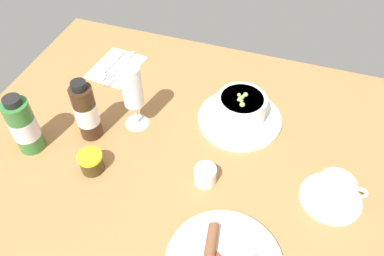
% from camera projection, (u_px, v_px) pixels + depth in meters
% --- Properties ---
extents(ground_plane, '(1.10, 0.84, 0.03)m').
position_uv_depth(ground_plane, '(187.00, 150.00, 0.94)').
color(ground_plane, '#9E6B3D').
extents(porridge_bowl, '(0.21, 0.21, 0.09)m').
position_uv_depth(porridge_bowl, '(241.00, 111.00, 0.96)').
color(porridge_bowl, white).
rests_on(porridge_bowl, ground_plane).
extents(cutlery_setting, '(0.14, 0.17, 0.01)m').
position_uv_depth(cutlery_setting, '(115.00, 68.00, 1.13)').
color(cutlery_setting, white).
rests_on(cutlery_setting, ground_plane).
extents(coffee_cup, '(0.13, 0.13, 0.06)m').
position_uv_depth(coffee_cup, '(334.00, 192.00, 0.81)').
color(coffee_cup, white).
rests_on(coffee_cup, ground_plane).
extents(creamer_jug, '(0.06, 0.05, 0.05)m').
position_uv_depth(creamer_jug, '(205.00, 175.00, 0.84)').
color(creamer_jug, white).
rests_on(creamer_jug, ground_plane).
extents(wine_glass, '(0.06, 0.06, 0.18)m').
position_uv_depth(wine_glass, '(132.00, 89.00, 0.89)').
color(wine_glass, white).
rests_on(wine_glass, ground_plane).
extents(jam_jar, '(0.06, 0.06, 0.05)m').
position_uv_depth(jam_jar, '(91.00, 162.00, 0.86)').
color(jam_jar, '#3D2E12').
rests_on(jam_jar, ground_plane).
extents(sauce_bottle_brown, '(0.05, 0.05, 0.17)m').
position_uv_depth(sauce_bottle_brown, '(86.00, 112.00, 0.90)').
color(sauce_bottle_brown, '#382314').
rests_on(sauce_bottle_brown, ground_plane).
extents(sauce_bottle_green, '(0.06, 0.06, 0.16)m').
position_uv_depth(sauce_bottle_green, '(24.00, 126.00, 0.87)').
color(sauce_bottle_green, '#337233').
rests_on(sauce_bottle_green, ground_plane).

